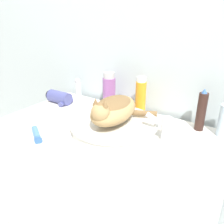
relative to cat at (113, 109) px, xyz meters
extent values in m
cube|color=silver|center=(-0.05, 0.38, 0.24)|extent=(8.00, 0.05, 2.40)
cube|color=white|center=(-0.05, 0.01, -0.54)|extent=(1.12, 0.62, 0.84)
cylinder|color=silver|center=(0.00, 0.01, -0.10)|extent=(0.40, 0.40, 0.05)
torus|color=silver|center=(0.00, 0.01, -0.07)|extent=(0.42, 0.42, 0.02)
ellipsoid|color=tan|center=(0.00, 0.01, -0.01)|extent=(0.21, 0.33, 0.11)
ellipsoid|color=brown|center=(0.00, 0.01, 0.02)|extent=(0.17, 0.25, 0.05)
sphere|color=tan|center=(0.01, -0.12, 0.03)|extent=(0.08, 0.08, 0.08)
sphere|color=brown|center=(0.01, -0.12, 0.05)|extent=(0.04, 0.04, 0.04)
cone|color=brown|center=(-0.01, -0.12, 0.07)|extent=(0.03, 0.03, 0.03)
cone|color=brown|center=(0.03, -0.11, 0.07)|extent=(0.03, 0.03, 0.03)
cylinder|color=brown|center=(0.07, 0.12, -0.05)|extent=(0.18, 0.11, 0.03)
cylinder|color=silver|center=(0.24, 0.07, -0.09)|extent=(0.04, 0.04, 0.06)
cylinder|color=silver|center=(0.20, 0.06, -0.03)|extent=(0.11, 0.05, 0.07)
cylinder|color=silver|center=(0.24, 0.07, -0.03)|extent=(0.05, 0.05, 0.05)
cylinder|color=#93569E|center=(-0.20, 0.26, -0.03)|extent=(0.08, 0.08, 0.18)
cylinder|color=#B7B7BC|center=(-0.20, 0.26, 0.08)|extent=(0.06, 0.06, 0.03)
cylinder|color=silver|center=(-0.45, 0.26, -0.06)|extent=(0.04, 0.04, 0.11)
sphere|color=#B7B7BC|center=(-0.45, 0.26, 0.00)|extent=(0.04, 0.04, 0.04)
cylinder|color=orange|center=(0.01, 0.26, -0.03)|extent=(0.06, 0.06, 0.19)
cylinder|color=white|center=(0.01, 0.26, 0.08)|extent=(0.05, 0.05, 0.03)
cylinder|color=#331E19|center=(0.34, 0.26, -0.03)|extent=(0.04, 0.04, 0.19)
cone|color=#3866AD|center=(0.34, 0.26, 0.08)|extent=(0.03, 0.03, 0.02)
cylinder|color=#4C7FB2|center=(-0.27, -0.24, -0.11)|extent=(0.11, 0.09, 0.03)
cylinder|color=#3866AD|center=(-0.22, -0.27, -0.11)|extent=(0.03, 0.04, 0.03)
cylinder|color=#474C8C|center=(-0.50, 0.13, -0.08)|extent=(0.15, 0.08, 0.08)
cylinder|color=#474C8C|center=(-0.44, 0.13, -0.10)|extent=(0.03, 0.11, 0.03)
cylinder|color=black|center=(-0.58, 0.13, -0.08)|extent=(0.02, 0.05, 0.05)
camera|label=1|loc=(0.57, -0.85, 0.42)|focal=38.00mm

